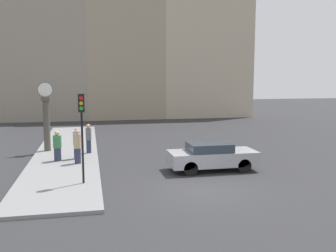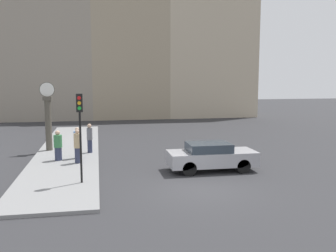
{
  "view_description": "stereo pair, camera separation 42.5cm",
  "coord_description": "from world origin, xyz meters",
  "px_view_note": "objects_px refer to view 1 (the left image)",
  "views": [
    {
      "loc": [
        -4.42,
        -14.31,
        4.57
      ],
      "look_at": [
        -0.33,
        5.04,
        2.0
      ],
      "focal_mm": 40.0,
      "sensor_mm": 36.0,
      "label": 1
    },
    {
      "loc": [
        -4.0,
        -14.39,
        4.57
      ],
      "look_at": [
        -0.33,
        5.04,
        2.0
      ],
      "focal_mm": 40.0,
      "sensor_mm": 36.0,
      "label": 2
    }
  ],
  "objects_px": {
    "sedan_car": "(212,156)",
    "street_clock": "(46,119)",
    "pedestrian_grey_jacket": "(89,138)",
    "pedestrian_tan_coat": "(77,147)",
    "pedestrian_green_hoodie": "(57,146)",
    "traffic_light_near": "(82,120)",
    "pedestrian_blue_stripe": "(77,143)"
  },
  "relations": [
    {
      "from": "traffic_light_near",
      "to": "pedestrian_grey_jacket",
      "type": "xyz_separation_m",
      "value": [
        0.23,
        6.47,
        -1.82
      ]
    },
    {
      "from": "pedestrian_tan_coat",
      "to": "pedestrian_grey_jacket",
      "type": "bearing_deg",
      "value": 78.05
    },
    {
      "from": "sedan_car",
      "to": "pedestrian_grey_jacket",
      "type": "xyz_separation_m",
      "value": [
        -5.95,
        4.97,
        0.3
      ]
    },
    {
      "from": "traffic_light_near",
      "to": "sedan_car",
      "type": "bearing_deg",
      "value": 13.71
    },
    {
      "from": "pedestrian_green_hoodie",
      "to": "pedestrian_grey_jacket",
      "type": "height_order",
      "value": "pedestrian_grey_jacket"
    },
    {
      "from": "pedestrian_grey_jacket",
      "to": "pedestrian_blue_stripe",
      "type": "height_order",
      "value": "pedestrian_grey_jacket"
    },
    {
      "from": "pedestrian_green_hoodie",
      "to": "pedestrian_grey_jacket",
      "type": "bearing_deg",
      "value": 48.04
    },
    {
      "from": "pedestrian_green_hoodie",
      "to": "pedestrian_tan_coat",
      "type": "bearing_deg",
      "value": -38.33
    },
    {
      "from": "pedestrian_tan_coat",
      "to": "pedestrian_green_hoodie",
      "type": "bearing_deg",
      "value": 141.67
    },
    {
      "from": "pedestrian_grey_jacket",
      "to": "pedestrian_green_hoodie",
      "type": "bearing_deg",
      "value": -131.96
    },
    {
      "from": "street_clock",
      "to": "pedestrian_tan_coat",
      "type": "relative_size",
      "value": 2.36
    },
    {
      "from": "street_clock",
      "to": "sedan_car",
      "type": "bearing_deg",
      "value": -36.32
    },
    {
      "from": "street_clock",
      "to": "pedestrian_grey_jacket",
      "type": "xyz_separation_m",
      "value": [
        2.47,
        -1.22,
        -1.08
      ]
    },
    {
      "from": "pedestrian_green_hoodie",
      "to": "pedestrian_tan_coat",
      "type": "xyz_separation_m",
      "value": [
        1.07,
        -0.85,
        0.09
      ]
    },
    {
      "from": "pedestrian_blue_stripe",
      "to": "street_clock",
      "type": "bearing_deg",
      "value": 124.34
    },
    {
      "from": "street_clock",
      "to": "pedestrian_blue_stripe",
      "type": "xyz_separation_m",
      "value": [
        1.84,
        -2.69,
        -1.11
      ]
    },
    {
      "from": "pedestrian_green_hoodie",
      "to": "pedestrian_grey_jacket",
      "type": "xyz_separation_m",
      "value": [
        1.63,
        1.82,
        0.09
      ]
    },
    {
      "from": "pedestrian_tan_coat",
      "to": "sedan_car",
      "type": "bearing_deg",
      "value": -19.45
    },
    {
      "from": "sedan_car",
      "to": "street_clock",
      "type": "bearing_deg",
      "value": 143.68
    },
    {
      "from": "street_clock",
      "to": "traffic_light_near",
      "type": "bearing_deg",
      "value": -73.81
    },
    {
      "from": "traffic_light_near",
      "to": "pedestrian_green_hoodie",
      "type": "bearing_deg",
      "value": 106.76
    },
    {
      "from": "street_clock",
      "to": "pedestrian_tan_coat",
      "type": "height_order",
      "value": "street_clock"
    },
    {
      "from": "pedestrian_green_hoodie",
      "to": "pedestrian_grey_jacket",
      "type": "relative_size",
      "value": 0.94
    },
    {
      "from": "pedestrian_green_hoodie",
      "to": "pedestrian_tan_coat",
      "type": "distance_m",
      "value": 1.37
    },
    {
      "from": "traffic_light_near",
      "to": "street_clock",
      "type": "relative_size",
      "value": 0.91
    },
    {
      "from": "traffic_light_near",
      "to": "pedestrian_blue_stripe",
      "type": "bearing_deg",
      "value": 94.54
    },
    {
      "from": "pedestrian_grey_jacket",
      "to": "pedestrian_tan_coat",
      "type": "bearing_deg",
      "value": -101.95
    },
    {
      "from": "traffic_light_near",
      "to": "street_clock",
      "type": "distance_m",
      "value": 8.05
    },
    {
      "from": "sedan_car",
      "to": "pedestrian_blue_stripe",
      "type": "height_order",
      "value": "pedestrian_blue_stripe"
    },
    {
      "from": "street_clock",
      "to": "pedestrian_green_hoodie",
      "type": "relative_size",
      "value": 2.56
    },
    {
      "from": "street_clock",
      "to": "pedestrian_blue_stripe",
      "type": "height_order",
      "value": "street_clock"
    },
    {
      "from": "traffic_light_near",
      "to": "pedestrian_tan_coat",
      "type": "bearing_deg",
      "value": 94.98
    }
  ]
}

